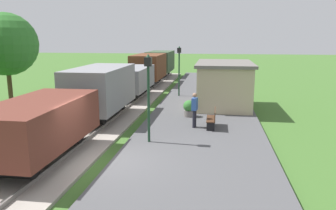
{
  "coord_description": "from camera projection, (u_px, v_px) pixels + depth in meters",
  "views": [
    {
      "loc": [
        3.89,
        -10.94,
        4.64
      ],
      "look_at": [
        1.42,
        6.06,
        1.09
      ],
      "focal_mm": 35.62,
      "sensor_mm": 36.0,
      "label": 1
    }
  ],
  "objects": [
    {
      "name": "tree_trackside_far",
      "position": [
        6.0,
        44.0,
        20.68
      ],
      "size": [
        3.9,
        3.9,
        6.11
      ],
      "color": "#4C3823",
      "rests_on": "ground"
    },
    {
      "name": "bench_near_hut",
      "position": [
        212.0,
        118.0,
        16.23
      ],
      "size": [
        0.42,
        1.5,
        0.91
      ],
      "color": "#422819",
      "rests_on": "platform_slab"
    },
    {
      "name": "track_ballast",
      "position": [
        44.0,
        161.0,
        12.42
      ],
      "size": [
        3.8,
        60.0,
        0.12
      ],
      "primitive_type": "cube",
      "color": "#9E9389",
      "rests_on": "ground"
    },
    {
      "name": "rail_far",
      "position": [
        25.0,
        157.0,
        12.49
      ],
      "size": [
        0.07,
        60.0,
        0.14
      ],
      "primitive_type": "cube",
      "color": "slate",
      "rests_on": "track_ballast"
    },
    {
      "name": "station_hut",
      "position": [
        224.0,
        84.0,
        21.37
      ],
      "size": [
        3.5,
        5.8,
        2.78
      ],
      "color": "tan",
      "rests_on": "platform_slab"
    },
    {
      "name": "freight_train",
      "position": [
        133.0,
        77.0,
        25.43
      ],
      "size": [
        2.5,
        32.6,
        2.72
      ],
      "color": "brown",
      "rests_on": "rail_near"
    },
    {
      "name": "platform_slab",
      "position": [
        194.0,
        168.0,
        11.61
      ],
      "size": [
        6.0,
        60.0,
        0.25
      ],
      "primitive_type": "cube",
      "color": "#4C4C4F",
      "rests_on": "ground"
    },
    {
      "name": "potted_planter",
      "position": [
        189.0,
        108.0,
        18.49
      ],
      "size": [
        0.64,
        0.64,
        0.92
      ],
      "color": "slate",
      "rests_on": "platform_slab"
    },
    {
      "name": "rail_near",
      "position": [
        61.0,
        159.0,
        12.29
      ],
      "size": [
        0.07,
        60.0,
        0.14
      ],
      "primitive_type": "cube",
      "color": "slate",
      "rests_on": "track_ballast"
    },
    {
      "name": "lamp_post_far",
      "position": [
        179.0,
        62.0,
        24.54
      ],
      "size": [
        0.28,
        0.28,
        3.7
      ],
      "color": "#193823",
      "rests_on": "platform_slab"
    },
    {
      "name": "lamp_post_near",
      "position": [
        148.0,
        82.0,
        13.61
      ],
      "size": [
        0.28,
        0.28,
        3.7
      ],
      "color": "#193823",
      "rests_on": "platform_slab"
    },
    {
      "name": "person_waiting",
      "position": [
        195.0,
        109.0,
        16.19
      ],
      "size": [
        0.31,
        0.42,
        1.71
      ],
      "rotation": [
        0.0,
        0.0,
        2.96
      ],
      "color": "black",
      "rests_on": "platform_slab"
    },
    {
      "name": "ground_plane",
      "position": [
        105.0,
        166.0,
        12.09
      ],
      "size": [
        160.0,
        160.0,
        0.0
      ],
      "primitive_type": "plane",
      "color": "#3D6628"
    }
  ]
}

